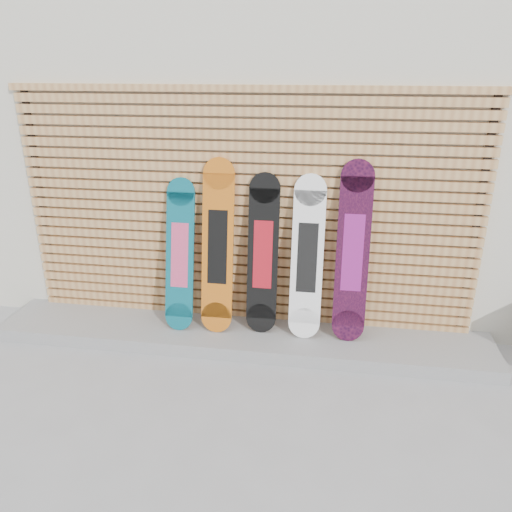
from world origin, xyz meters
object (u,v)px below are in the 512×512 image
Objects in this scene: snowboard_0 at (180,255)px; snowboard_4 at (353,253)px; snowboard_1 at (218,247)px; snowboard_2 at (263,255)px; snowboard_3 at (307,258)px.

snowboard_4 is at bearing 0.85° from snowboard_0.
snowboard_4 reaches higher than snowboard_1.
snowboard_4 is at bearing -1.09° from snowboard_2.
snowboard_2 is 0.40m from snowboard_3.
snowboard_0 is 0.37m from snowboard_1.
snowboard_3 is at bearing 0.66° from snowboard_1.
snowboard_4 is (1.20, 0.01, 0.01)m from snowboard_1.
snowboard_1 is 1.08× the size of snowboard_2.
snowboard_0 is 0.95× the size of snowboard_3.
snowboard_1 reaches higher than snowboard_3.
snowboard_2 is at bearing 2.85° from snowboard_0.
snowboard_1 reaches higher than snowboard_0.
snowboard_1 is 1.08× the size of snowboard_3.
snowboard_4 is (1.56, 0.02, 0.11)m from snowboard_0.
snowboard_2 is at bearing 178.91° from snowboard_4.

